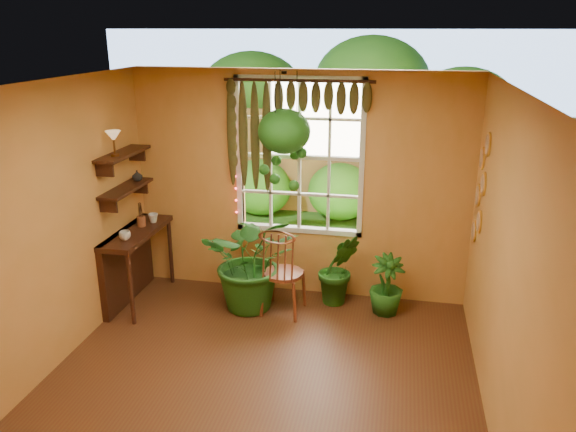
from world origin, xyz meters
name	(u,v)px	position (x,y,z in m)	size (l,w,h in m)	color
floor	(252,400)	(0.00, 0.00, 0.00)	(4.50, 4.50, 0.00)	#522E17
ceiling	(244,90)	(0.00, 0.00, 2.70)	(4.50, 4.50, 0.00)	silver
wall_back	(299,186)	(0.00, 2.25, 1.35)	(4.00, 4.00, 0.00)	#D69249
wall_left	(28,242)	(-2.00, 0.00, 1.35)	(4.50, 4.50, 0.00)	#D69249
wall_right	(509,281)	(2.00, 0.00, 1.35)	(4.50, 4.50, 0.00)	#D69249
window	(300,157)	(0.00, 2.28, 1.70)	(1.52, 0.10, 1.86)	silver
valance_vine	(290,108)	(-0.08, 2.16, 2.28)	(1.70, 0.12, 1.10)	#381A0F
string_lights	(235,152)	(-0.76, 2.19, 1.75)	(0.03, 0.03, 1.54)	#FF2633
wall_plates	(480,190)	(1.98, 1.79, 1.55)	(0.04, 0.32, 1.10)	beige
counter_ledge	(130,257)	(-1.91, 1.60, 0.55)	(0.40, 1.20, 0.90)	#381A0F
shelf_lower	(126,188)	(-1.88, 1.60, 1.40)	(0.25, 0.90, 0.04)	#381A0F
shelf_upper	(123,154)	(-1.88, 1.60, 1.80)	(0.25, 0.90, 0.04)	#381A0F
backyard	(354,128)	(0.24, 6.87, 1.28)	(14.00, 10.00, 12.00)	#1F5E1A
windsor_chair	(282,285)	(-0.07, 1.64, 0.35)	(0.50, 0.53, 1.22)	brown
potted_plant_left	(253,260)	(-0.44, 1.70, 0.60)	(1.08, 0.94, 1.20)	#1C4713
potted_plant_mid	(339,269)	(0.53, 2.01, 0.44)	(0.48, 0.39, 0.88)	#1C4713
potted_plant_right	(387,285)	(1.09, 1.87, 0.35)	(0.39, 0.39, 0.70)	#1C4713
hanging_basket	(284,139)	(-0.12, 1.98, 1.96)	(0.59, 0.59, 1.30)	black
cup_a	(125,236)	(-1.78, 1.29, 0.95)	(0.13, 0.13, 0.10)	silver
cup_b	(153,218)	(-1.72, 1.90, 0.95)	(0.12, 0.12, 0.11)	beige
brush_jar	(141,215)	(-1.80, 1.75, 1.04)	(0.10, 0.10, 0.36)	brown
shelf_vase	(137,176)	(-1.87, 1.88, 1.48)	(0.12, 0.12, 0.13)	#B2AD99
tiffany_lamp	(113,138)	(-1.86, 1.40, 2.02)	(0.17, 0.17, 0.28)	brown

